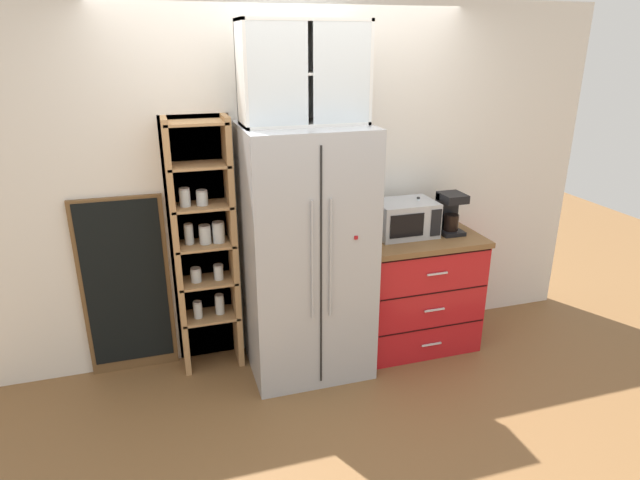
{
  "coord_description": "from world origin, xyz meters",
  "views": [
    {
      "loc": [
        -0.93,
        -3.34,
        2.26
      ],
      "look_at": [
        0.1,
        0.01,
        0.97
      ],
      "focal_mm": 30.24,
      "sensor_mm": 36.0,
      "label": 1
    }
  ],
  "objects_px": {
    "microwave": "(405,218)",
    "mug_navy": "(422,231)",
    "coffee_maker": "(449,213)",
    "refrigerator": "(306,253)",
    "bottle_clear": "(417,217)",
    "mug_cream": "(373,236)",
    "chalkboard_menu": "(126,286)"
  },
  "relations": [
    {
      "from": "refrigerator",
      "to": "mug_cream",
      "type": "xyz_separation_m",
      "value": [
        0.51,
        0.02,
        0.06
      ]
    },
    {
      "from": "refrigerator",
      "to": "microwave",
      "type": "relative_size",
      "value": 4.01
    },
    {
      "from": "mug_cream",
      "to": "chalkboard_menu",
      "type": "bearing_deg",
      "value": 170.31
    },
    {
      "from": "refrigerator",
      "to": "bottle_clear",
      "type": "bearing_deg",
      "value": 6.65
    },
    {
      "from": "coffee_maker",
      "to": "chalkboard_menu",
      "type": "relative_size",
      "value": 0.24
    },
    {
      "from": "microwave",
      "to": "chalkboard_menu",
      "type": "relative_size",
      "value": 0.34
    },
    {
      "from": "chalkboard_menu",
      "to": "coffee_maker",
      "type": "bearing_deg",
      "value": -6.37
    },
    {
      "from": "microwave",
      "to": "chalkboard_menu",
      "type": "xyz_separation_m",
      "value": [
        -2.01,
        0.22,
        -0.38
      ]
    },
    {
      "from": "refrigerator",
      "to": "chalkboard_menu",
      "type": "distance_m",
      "value": 1.28
    },
    {
      "from": "microwave",
      "to": "coffee_maker",
      "type": "bearing_deg",
      "value": -6.94
    },
    {
      "from": "mug_navy",
      "to": "bottle_clear",
      "type": "distance_m",
      "value": 0.12
    },
    {
      "from": "microwave",
      "to": "chalkboard_menu",
      "type": "distance_m",
      "value": 2.06
    },
    {
      "from": "coffee_maker",
      "to": "mug_navy",
      "type": "distance_m",
      "value": 0.27
    },
    {
      "from": "microwave",
      "to": "coffee_maker",
      "type": "relative_size",
      "value": 1.42
    },
    {
      "from": "coffee_maker",
      "to": "mug_cream",
      "type": "relative_size",
      "value": 2.77
    },
    {
      "from": "mug_cream",
      "to": "mug_navy",
      "type": "bearing_deg",
      "value": -0.79
    },
    {
      "from": "refrigerator",
      "to": "microwave",
      "type": "bearing_deg",
      "value": 7.14
    },
    {
      "from": "microwave",
      "to": "mug_navy",
      "type": "bearing_deg",
      "value": -37.11
    },
    {
      "from": "mug_navy",
      "to": "bottle_clear",
      "type": "height_order",
      "value": "bottle_clear"
    },
    {
      "from": "refrigerator",
      "to": "mug_navy",
      "type": "xyz_separation_m",
      "value": [
        0.9,
        0.02,
        0.06
      ]
    },
    {
      "from": "coffee_maker",
      "to": "chalkboard_menu",
      "type": "height_order",
      "value": "chalkboard_menu"
    },
    {
      "from": "coffee_maker",
      "to": "mug_navy",
      "type": "bearing_deg",
      "value": -171.03
    },
    {
      "from": "mug_navy",
      "to": "coffee_maker",
      "type": "bearing_deg",
      "value": 8.97
    },
    {
      "from": "chalkboard_menu",
      "to": "bottle_clear",
      "type": "bearing_deg",
      "value": -5.83
    },
    {
      "from": "bottle_clear",
      "to": "chalkboard_menu",
      "type": "bearing_deg",
      "value": 174.17
    },
    {
      "from": "mug_navy",
      "to": "bottle_clear",
      "type": "relative_size",
      "value": 0.41
    },
    {
      "from": "coffee_maker",
      "to": "mug_cream",
      "type": "xyz_separation_m",
      "value": [
        -0.62,
        -0.03,
        -0.11
      ]
    },
    {
      "from": "coffee_maker",
      "to": "microwave",
      "type": "bearing_deg",
      "value": 173.06
    },
    {
      "from": "refrigerator",
      "to": "mug_navy",
      "type": "height_order",
      "value": "refrigerator"
    },
    {
      "from": "microwave",
      "to": "bottle_clear",
      "type": "xyz_separation_m",
      "value": [
        0.1,
        0.01,
        -0.0
      ]
    },
    {
      "from": "coffee_maker",
      "to": "mug_cream",
      "type": "height_order",
      "value": "coffee_maker"
    },
    {
      "from": "coffee_maker",
      "to": "bottle_clear",
      "type": "relative_size",
      "value": 1.09
    }
  ]
}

